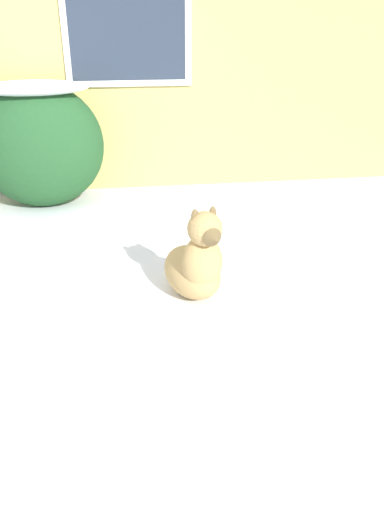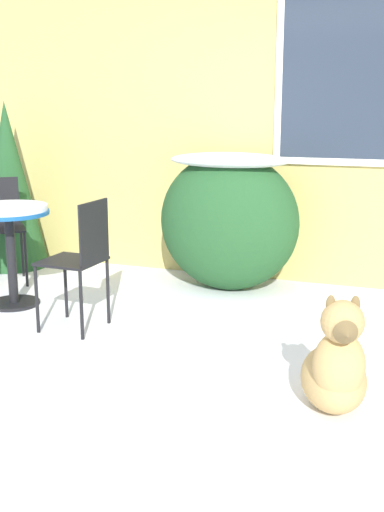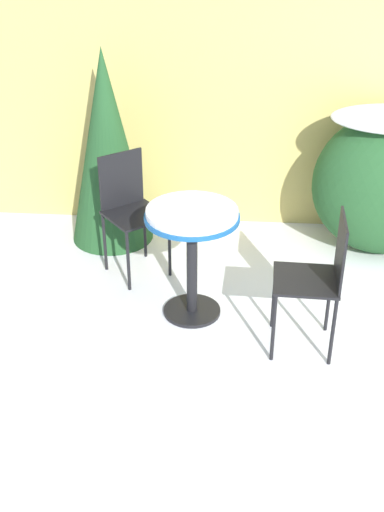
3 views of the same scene
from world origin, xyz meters
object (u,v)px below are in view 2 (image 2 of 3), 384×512
(patio_table, at_px, (9,226))
(dog, at_px, (336,369))
(patio_chair_far_side, at_px, (80,257))
(patio_chair_near_table, at_px, (1,223))

(patio_table, xyz_separation_m, dog, (2.65, -0.97, -0.40))
(dog, bearing_deg, patio_chair_far_side, 144.70)
(patio_chair_near_table, bearing_deg, dog, -65.56)
(patio_table, relative_size, patio_chair_far_side, 0.87)
(patio_table, bearing_deg, patio_chair_far_side, -21.25)
(patio_chair_near_table, distance_m, dog, 3.52)
(patio_chair_far_side, distance_m, dog, 1.99)
(patio_table, distance_m, dog, 2.85)
(patio_chair_near_table, height_order, patio_chair_far_side, same)
(patio_chair_near_table, distance_m, patio_chair_far_side, 1.57)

